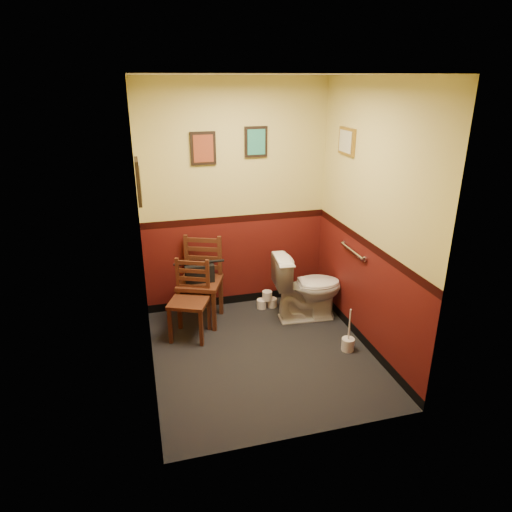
# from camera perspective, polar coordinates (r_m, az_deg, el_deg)

# --- Properties ---
(floor) EXTENTS (2.20, 2.40, 0.00)m
(floor) POSITION_cam_1_polar(r_m,az_deg,el_deg) (4.84, 0.79, -12.15)
(floor) COLOR black
(floor) RESTS_ON ground
(ceiling) EXTENTS (2.20, 2.40, 0.00)m
(ceiling) POSITION_cam_1_polar(r_m,az_deg,el_deg) (4.03, 0.99, 21.76)
(ceiling) COLOR silver
(ceiling) RESTS_ON ground
(wall_back) EXTENTS (2.20, 0.00, 2.70)m
(wall_back) POSITION_cam_1_polar(r_m,az_deg,el_deg) (5.36, -2.66, 7.09)
(wall_back) COLOR #4D110E
(wall_back) RESTS_ON ground
(wall_front) EXTENTS (2.20, 0.00, 2.70)m
(wall_front) POSITION_cam_1_polar(r_m,az_deg,el_deg) (3.19, 6.80, -3.38)
(wall_front) COLOR #4D110E
(wall_front) RESTS_ON ground
(wall_left) EXTENTS (0.00, 2.40, 2.70)m
(wall_left) POSITION_cam_1_polar(r_m,az_deg,el_deg) (4.10, -14.10, 1.85)
(wall_left) COLOR #4D110E
(wall_left) RESTS_ON ground
(wall_right) EXTENTS (0.00, 2.40, 2.70)m
(wall_right) POSITION_cam_1_polar(r_m,az_deg,el_deg) (4.65, 14.06, 4.21)
(wall_right) COLOR #4D110E
(wall_right) RESTS_ON ground
(grab_bar) EXTENTS (0.05, 0.56, 0.06)m
(grab_bar) POSITION_cam_1_polar(r_m,az_deg,el_deg) (4.97, 11.98, 0.64)
(grab_bar) COLOR silver
(grab_bar) RESTS_ON wall_right
(framed_print_back_a) EXTENTS (0.28, 0.04, 0.36)m
(framed_print_back_a) POSITION_cam_1_polar(r_m,az_deg,el_deg) (5.16, -6.62, 13.21)
(framed_print_back_a) COLOR black
(framed_print_back_a) RESTS_ON wall_back
(framed_print_back_b) EXTENTS (0.26, 0.04, 0.34)m
(framed_print_back_b) POSITION_cam_1_polar(r_m,az_deg,el_deg) (5.28, -0.00, 14.08)
(framed_print_back_b) COLOR black
(framed_print_back_b) RESTS_ON wall_back
(framed_print_left) EXTENTS (0.04, 0.30, 0.38)m
(framed_print_left) POSITION_cam_1_polar(r_m,az_deg,el_deg) (4.06, -14.50, 9.00)
(framed_print_left) COLOR black
(framed_print_left) RESTS_ON wall_left
(framed_print_right) EXTENTS (0.04, 0.34, 0.28)m
(framed_print_right) POSITION_cam_1_polar(r_m,az_deg,el_deg) (5.02, 11.26, 13.87)
(framed_print_right) COLOR olive
(framed_print_right) RESTS_ON wall_right
(toilet) EXTENTS (0.84, 0.51, 0.79)m
(toilet) POSITION_cam_1_polar(r_m,az_deg,el_deg) (5.36, 6.44, -3.91)
(toilet) COLOR white
(toilet) RESTS_ON floor
(toilet_brush) EXTENTS (0.13, 0.13, 0.48)m
(toilet_brush) POSITION_cam_1_polar(r_m,az_deg,el_deg) (4.96, 11.42, -10.66)
(toilet_brush) COLOR silver
(toilet_brush) RESTS_ON floor
(chair_left) EXTENTS (0.52, 0.52, 0.85)m
(chair_left) POSITION_cam_1_polar(r_m,az_deg,el_deg) (5.02, -8.24, -5.45)
(chair_left) COLOR #4E2617
(chair_left) RESTS_ON floor
(chair_right) EXTENTS (0.60, 0.60, 0.99)m
(chair_right) POSITION_cam_1_polar(r_m,az_deg,el_deg) (5.29, -6.91, -3.09)
(chair_right) COLOR #4E2617
(chair_right) RESTS_ON floor
(handbag) EXTENTS (0.33, 0.17, 0.24)m
(handbag) POSITION_cam_1_polar(r_m,az_deg,el_deg) (5.20, -7.09, -2.04)
(handbag) COLOR black
(handbag) RESTS_ON chair_right
(tp_stack) EXTENTS (0.25, 0.13, 0.22)m
(tp_stack) POSITION_cam_1_polar(r_m,az_deg,el_deg) (5.69, 1.38, -5.59)
(tp_stack) COLOR silver
(tp_stack) RESTS_ON floor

